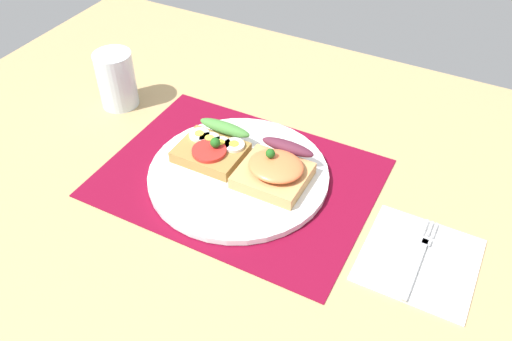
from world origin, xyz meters
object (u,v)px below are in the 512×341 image
Objects in this scene: sandwich_egg_tomato at (213,147)px; fork at (420,256)px; plate at (238,174)px; sandwich_salmon at (275,169)px; napkin at (419,259)px; drinking_glass at (116,80)px.

sandwich_egg_tomato is 0.71× the size of fork.
sandwich_salmon is at bearing 13.01° from plate.
sandwich_egg_tomato is at bearing 172.14° from napkin.
sandwich_salmon is at bearing -2.48° from sandwich_egg_tomato.
napkin is (28.56, -2.93, -0.50)cm from plate.
sandwich_egg_tomato reaches higher than fork.
fork is (28.48, -2.75, -0.04)cm from plate.
plate is at bearing -14.91° from drinking_glass.
fork is (33.88, -4.51, -1.99)cm from sandwich_egg_tomato.
sandwich_egg_tomato is at bearing -14.17° from drinking_glass.
fork is 58.01cm from drinking_glass.
sandwich_egg_tomato is 0.70× the size of napkin.
sandwich_salmon is (5.56, 1.28, 2.33)cm from plate.
sandwich_egg_tomato is 34.24cm from fork.
sandwich_salmon is 23.56cm from napkin.
napkin is at bearing -66.03° from fork.
drinking_glass reaches higher than fork.
drinking_glass reaches higher than napkin.
sandwich_salmon is 0.72× the size of napkin.
drinking_glass is (-34.00, 6.29, 1.88)cm from sandwich_salmon.
fork is 1.43× the size of drinking_glass.
plate is 2.69× the size of sandwich_egg_tomato.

